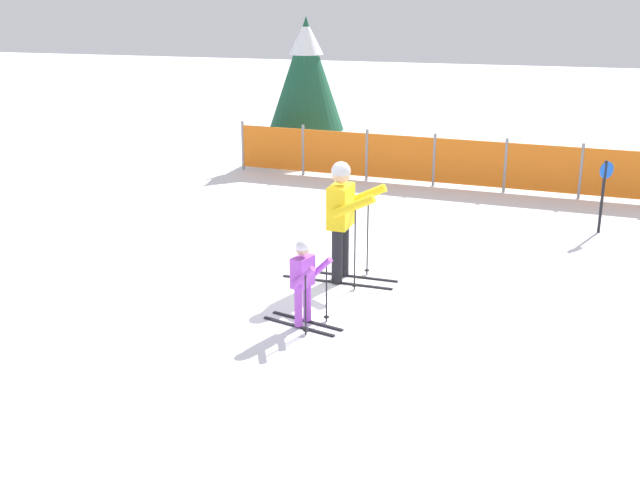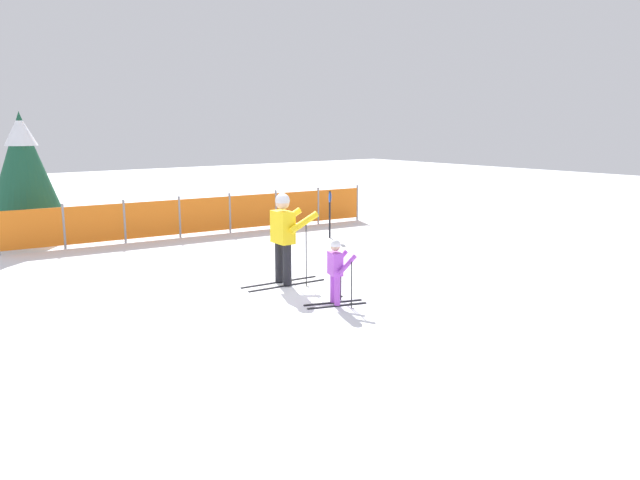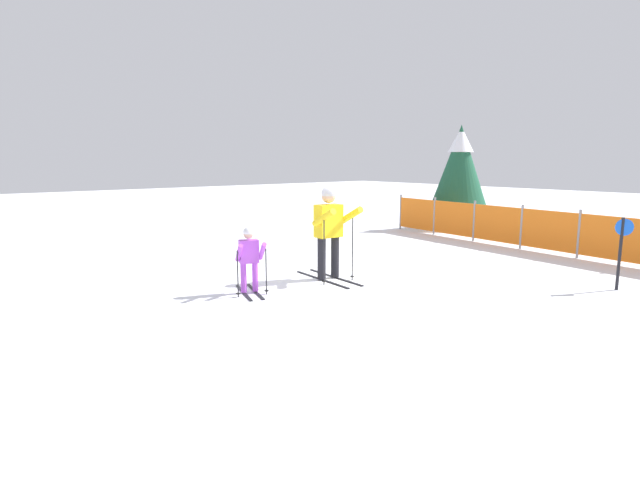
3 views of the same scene
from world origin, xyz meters
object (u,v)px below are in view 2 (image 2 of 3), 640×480
skier_child (336,267)px  trail_marker (330,209)px  conifer_far (23,162)px  skier_adult (284,230)px  safety_fence (205,215)px

skier_child → trail_marker: 6.09m
conifer_far → skier_child: bearing=-74.5°
trail_marker → conifer_far: bearing=145.1°
skier_child → trail_marker: bearing=70.3°
skier_adult → trail_marker: 4.84m
trail_marker → skier_child: bearing=-127.5°
safety_fence → conifer_far: conifer_far is taller
skier_adult → safety_fence: size_ratio=0.17×
skier_adult → trail_marker: bearing=45.8°
skier_adult → safety_fence: (1.26, 5.55, -0.47)m
safety_fence → conifer_far: 4.63m
skier_child → conifer_far: size_ratio=0.34×
skier_adult → trail_marker: size_ratio=1.38×
skier_adult → safety_fence: bearing=81.3°
skier_adult → conifer_far: bearing=113.3°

